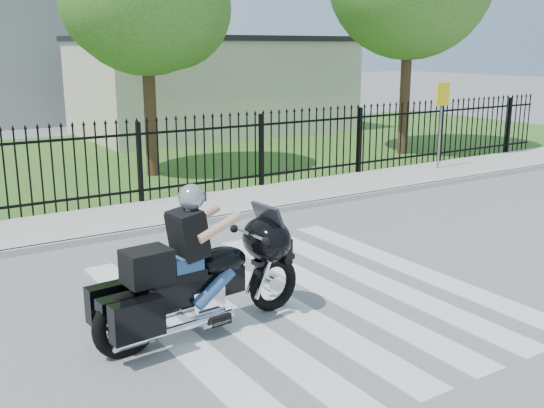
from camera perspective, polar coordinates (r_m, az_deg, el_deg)
ground at (r=8.75m, az=3.14°, el=-8.33°), size 120.00×120.00×0.00m
crosswalk at (r=8.75m, az=3.14°, el=-8.29°), size 5.00×5.50×0.01m
sidewalk at (r=12.91m, az=-9.97°, el=-0.88°), size 40.00×2.00×0.12m
curb at (r=12.02m, az=-8.09°, el=-1.90°), size 40.00×0.12×0.12m
grass_strip at (r=19.43m, az=-18.10°, el=3.46°), size 40.00×12.00×0.02m
iron_fence at (r=13.64m, az=-11.76°, el=3.46°), size 26.00×0.04×1.80m
building_low at (r=25.48m, az=-5.28°, el=10.36°), size 10.00×6.00×3.50m
building_low_roof at (r=25.44m, az=-5.38°, el=14.52°), size 10.20×6.20×0.20m
motorcycle_rider at (r=7.51m, az=-6.65°, el=-6.06°), size 2.80×1.00×1.85m
traffic_sign at (r=17.56m, az=14.97°, el=8.34°), size 0.50×0.09×2.27m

